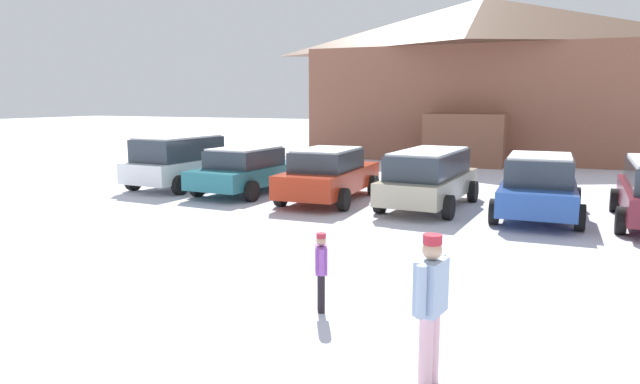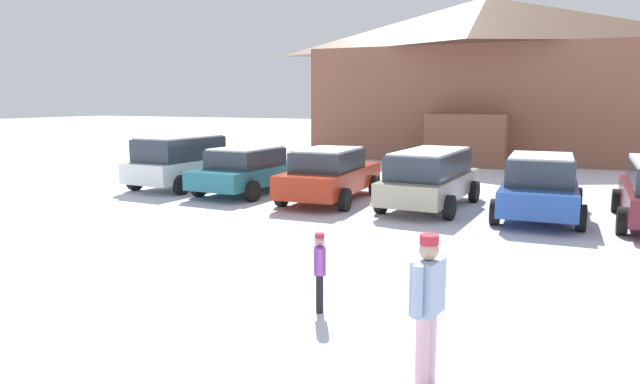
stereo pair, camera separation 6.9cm
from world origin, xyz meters
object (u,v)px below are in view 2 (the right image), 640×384
object	(u,v)px
parked_teal_hatchback	(249,169)
skier_child_in_purple_jacket	(320,267)
ski_lodge	(484,77)
parked_blue_hatchback	(540,186)
parked_white_suv	(181,160)
parked_beige_suv	(430,177)
parked_red_sedan	(330,174)
skier_adult_in_blue_parka	(427,302)

from	to	relation	value
parked_teal_hatchback	skier_child_in_purple_jacket	distance (m)	10.94
ski_lodge	parked_blue_hatchback	world-z (taller)	ski_lodge
parked_white_suv	parked_blue_hatchback	bearing A→B (deg)	-1.30
parked_blue_hatchback	skier_child_in_purple_jacket	bearing A→B (deg)	-105.90
parked_blue_hatchback	parked_beige_suv	bearing A→B (deg)	176.71
parked_red_sedan	parked_blue_hatchback	xyz separation A→B (m)	(5.95, -0.01, 0.01)
ski_lodge	parked_blue_hatchback	bearing A→B (deg)	-75.82
parked_white_suv	parked_red_sedan	size ratio (longest dim) A/B	0.87
parked_teal_hatchback	parked_red_sedan	bearing A→B (deg)	-5.11
parked_white_suv	ski_lodge	bearing A→B (deg)	64.13
parked_teal_hatchback	parked_red_sedan	size ratio (longest dim) A/B	0.98
parked_teal_hatchback	parked_beige_suv	bearing A→B (deg)	-1.09
ski_lodge	parked_white_suv	world-z (taller)	ski_lodge
ski_lodge	parked_teal_hatchback	size ratio (longest dim) A/B	3.77
parked_beige_suv	parked_teal_hatchback	bearing A→B (deg)	178.91
parked_white_suv	skier_child_in_purple_jacket	world-z (taller)	parked_white_suv
parked_blue_hatchback	skier_child_in_purple_jacket	distance (m)	8.80
parked_red_sedan	skier_adult_in_blue_parka	size ratio (longest dim) A/B	2.82
ski_lodge	skier_adult_in_blue_parka	world-z (taller)	ski_lodge
parked_red_sedan	skier_adult_in_blue_parka	world-z (taller)	skier_adult_in_blue_parka
ski_lodge	skier_adult_in_blue_parka	xyz separation A→B (m)	(3.59, -26.04, -3.29)
parked_white_suv	parked_teal_hatchback	world-z (taller)	parked_white_suv
parked_teal_hatchback	skier_adult_in_blue_parka	distance (m)	13.34
ski_lodge	parked_red_sedan	size ratio (longest dim) A/B	3.69
parked_red_sedan	skier_adult_in_blue_parka	xyz separation A→B (m)	(5.49, -9.99, 0.12)
parked_red_sedan	skier_adult_in_blue_parka	bearing A→B (deg)	-61.22
parked_white_suv	skier_child_in_purple_jacket	distance (m)	12.76
parked_beige_suv	skier_adult_in_blue_parka	world-z (taller)	skier_adult_in_blue_parka
parked_teal_hatchback	parked_blue_hatchback	world-z (taller)	parked_blue_hatchback
parked_red_sedan	parked_blue_hatchback	size ratio (longest dim) A/B	1.02
ski_lodge	parked_teal_hatchback	bearing A→B (deg)	-107.33
parked_red_sedan	skier_child_in_purple_jacket	size ratio (longest dim) A/B	4.05
parked_teal_hatchback	skier_child_in_purple_jacket	bearing A→B (deg)	-53.08
ski_lodge	parked_blue_hatchback	distance (m)	16.91
skier_child_in_purple_jacket	skier_adult_in_blue_parka	world-z (taller)	skier_adult_in_blue_parka
parked_white_suv	parked_red_sedan	distance (m)	5.77
parked_blue_hatchback	skier_adult_in_blue_parka	bearing A→B (deg)	-92.67
ski_lodge	parked_beige_suv	world-z (taller)	ski_lodge
parked_teal_hatchback	parked_beige_suv	size ratio (longest dim) A/B	0.98
parked_teal_hatchback	skier_child_in_purple_jacket	xyz separation A→B (m)	(6.57, -8.74, -0.12)
parked_beige_suv	skier_child_in_purple_jacket	size ratio (longest dim) A/B	4.05
skier_child_in_purple_jacket	parked_blue_hatchback	bearing A→B (deg)	74.10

